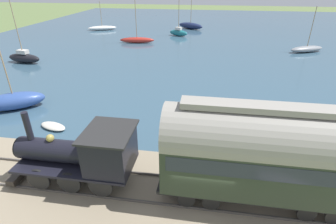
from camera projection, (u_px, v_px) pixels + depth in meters
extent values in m
plane|color=#607542|center=(200.00, 204.00, 12.31)|extent=(200.00, 200.00, 0.00)
cube|color=#38566B|center=(211.00, 33.00, 50.40)|extent=(80.00, 80.00, 0.01)
cube|color=gray|center=(201.00, 198.00, 12.29)|extent=(5.92, 56.00, 0.52)
cube|color=#4C4742|center=(200.00, 209.00, 11.34)|extent=(0.07, 54.88, 0.12)
cube|color=#4C4742|center=(202.00, 180.00, 12.95)|extent=(0.07, 54.88, 0.12)
cylinder|color=black|center=(101.00, 187.00, 11.67)|extent=(0.12, 1.11, 1.11)
cylinder|color=black|center=(114.00, 161.00, 13.28)|extent=(0.12, 1.11, 1.11)
cylinder|color=black|center=(69.00, 183.00, 11.88)|extent=(0.12, 1.11, 1.11)
cylinder|color=black|center=(86.00, 158.00, 13.49)|extent=(0.12, 1.11, 1.11)
cylinder|color=black|center=(39.00, 179.00, 12.08)|extent=(0.12, 1.11, 1.11)
cylinder|color=black|center=(59.00, 156.00, 13.70)|extent=(0.12, 1.11, 1.11)
cube|color=black|center=(77.00, 162.00, 12.48)|extent=(2.33, 5.47, 0.12)
cylinder|color=black|center=(53.00, 150.00, 12.36)|extent=(1.07, 3.28, 1.07)
cylinder|color=black|center=(21.00, 147.00, 12.59)|extent=(1.02, 0.08, 1.02)
cylinder|color=black|center=(28.00, 126.00, 11.93)|extent=(0.30, 0.30, 1.39)
sphere|color=tan|center=(50.00, 138.00, 12.05)|extent=(0.36, 0.36, 0.36)
cube|color=black|center=(110.00, 150.00, 11.80)|extent=(2.23, 1.91, 1.77)
cube|color=#282828|center=(108.00, 132.00, 11.37)|extent=(2.43, 2.15, 0.10)
cube|color=#2D2823|center=(24.00, 170.00, 13.27)|extent=(2.13, 0.44, 0.32)
cylinder|color=black|center=(335.00, 217.00, 10.41)|extent=(0.12, 0.76, 0.76)
cylinder|color=black|center=(318.00, 185.00, 12.02)|extent=(0.12, 0.76, 0.76)
cylinder|color=black|center=(306.00, 214.00, 10.56)|extent=(0.12, 0.76, 0.76)
cylinder|color=black|center=(294.00, 182.00, 12.17)|extent=(0.12, 0.76, 0.76)
cylinder|color=black|center=(211.00, 202.00, 11.08)|extent=(0.12, 0.76, 0.76)
cylinder|color=black|center=(211.00, 174.00, 12.69)|extent=(0.12, 0.76, 0.76)
cylinder|color=black|center=(186.00, 199.00, 11.22)|extent=(0.12, 0.76, 0.76)
cylinder|color=black|center=(190.00, 172.00, 12.84)|extent=(0.12, 0.76, 0.76)
cube|color=black|center=(256.00, 187.00, 11.48)|extent=(2.10, 8.48, 0.16)
cube|color=#2D3828|center=(260.00, 163.00, 10.89)|extent=(2.33, 8.14, 2.43)
cube|color=#2D333D|center=(262.00, 155.00, 10.69)|extent=(2.36, 7.63, 0.68)
cylinder|color=gray|center=(265.00, 138.00, 10.33)|extent=(2.45, 8.14, 2.45)
cube|color=gray|center=(271.00, 108.00, 9.72)|extent=(0.82, 6.78, 0.24)
ellipsoid|color=#335199|center=(14.00, 101.00, 21.00)|extent=(3.93, 4.79, 1.33)
cylinder|color=#9E8460|center=(4.00, 67.00, 19.70)|extent=(0.10, 0.10, 4.31)
ellipsoid|color=white|center=(102.00, 28.00, 52.78)|extent=(3.48, 5.74, 0.83)
cylinder|color=#9E8460|center=(101.00, 14.00, 51.54)|extent=(0.10, 0.10, 4.57)
ellipsoid|color=black|center=(24.00, 58.00, 32.47)|extent=(1.77, 4.49, 1.14)
cylinder|color=#9E8460|center=(16.00, 26.00, 30.71)|extent=(0.10, 0.10, 6.52)
cube|color=silver|center=(22.00, 52.00, 32.10)|extent=(0.91, 1.39, 0.45)
ellipsoid|color=gray|center=(307.00, 49.00, 37.18)|extent=(3.52, 5.34, 0.86)
cylinder|color=#9E8460|center=(312.00, 27.00, 35.78)|extent=(0.10, 0.10, 5.25)
ellipsoid|color=#B72D23|center=(137.00, 40.00, 42.39)|extent=(1.78, 5.61, 0.90)
cylinder|color=#9E8460|center=(135.00, 12.00, 40.43)|extent=(0.10, 0.10, 7.69)
ellipsoid|color=#1E707A|center=(178.00, 33.00, 47.45)|extent=(2.45, 3.72, 1.06)
cylinder|color=#9E8460|center=(179.00, 13.00, 45.88)|extent=(0.10, 0.10, 5.81)
cube|color=silver|center=(179.00, 29.00, 47.11)|extent=(1.03, 1.25, 0.45)
ellipsoid|color=#192347|center=(191.00, 26.00, 53.97)|extent=(4.25, 5.71, 1.23)
cylinder|color=#9E8460|center=(191.00, 6.00, 52.26)|extent=(0.10, 0.10, 6.24)
ellipsoid|color=beige|center=(272.00, 116.00, 19.65)|extent=(1.44, 2.49, 0.45)
ellipsoid|color=beige|center=(53.00, 126.00, 18.46)|extent=(1.56, 2.32, 0.30)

